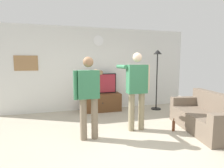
{
  "coord_description": "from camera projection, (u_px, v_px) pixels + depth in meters",
  "views": [
    {
      "loc": [
        -1.24,
        -3.09,
        1.6
      ],
      "look_at": [
        0.01,
        1.2,
        1.05
      ],
      "focal_mm": 29.31,
      "sensor_mm": 36.0,
      "label": 1
    }
  ],
  "objects": [
    {
      "name": "side_couch",
      "position": [
        207.0,
        117.0,
        4.23
      ],
      "size": [
        1.14,
        1.93,
        0.87
      ],
      "color": "#6B5B4C",
      "rests_on": "ground_plane"
    },
    {
      "name": "tv_stand",
      "position": [
        101.0,
        102.0,
        5.94
      ],
      "size": [
        1.27,
        0.56,
        0.57
      ],
      "color": "brown",
      "rests_on": "ground_plane"
    },
    {
      "name": "framed_picture",
      "position": [
        26.0,
        63.0,
        5.45
      ],
      "size": [
        0.66,
        0.04,
        0.45
      ],
      "primitive_type": "cube",
      "color": "#997047"
    },
    {
      "name": "person_standing_nearer_lamp",
      "position": [
        89.0,
        93.0,
        3.7
      ],
      "size": [
        0.6,
        0.78,
        1.7
      ],
      "color": "#7A6B56",
      "rests_on": "ground_plane"
    },
    {
      "name": "ground_plane",
      "position": [
        129.0,
        146.0,
        3.48
      ],
      "size": [
        8.4,
        8.4,
        0.0
      ],
      "primitive_type": "plane",
      "color": "#B2A893"
    },
    {
      "name": "floor_lamp",
      "position": [
        157.0,
        67.0,
        6.01
      ],
      "size": [
        0.32,
        0.32,
        1.98
      ],
      "color": "black",
      "rests_on": "ground_plane"
    },
    {
      "name": "back_wall",
      "position": [
        97.0,
        69.0,
        6.13
      ],
      "size": [
        6.4,
        0.1,
        2.7
      ],
      "primitive_type": "cube",
      "color": "silver",
      "rests_on": "ground_plane"
    },
    {
      "name": "television",
      "position": [
        100.0,
        84.0,
        5.91
      ],
      "size": [
        1.05,
        0.07,
        0.64
      ],
      "color": "black",
      "rests_on": "tv_stand"
    },
    {
      "name": "wall_clock",
      "position": [
        98.0,
        41.0,
        5.97
      ],
      "size": [
        0.33,
        0.03,
        0.33
      ],
      "primitive_type": "cylinder",
      "rotation": [
        1.57,
        0.0,
        0.0
      ],
      "color": "white"
    },
    {
      "name": "beverage_bottle",
      "position": [
        174.0,
        126.0,
        4.23
      ],
      "size": [
        0.07,
        0.07,
        0.3
      ],
      "color": "#592D19",
      "rests_on": "ground_plane"
    },
    {
      "name": "person_standing_nearer_couch",
      "position": [
        137.0,
        86.0,
        4.2
      ],
      "size": [
        0.63,
        0.78,
        1.8
      ],
      "color": "gray",
      "rests_on": "ground_plane"
    }
  ]
}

